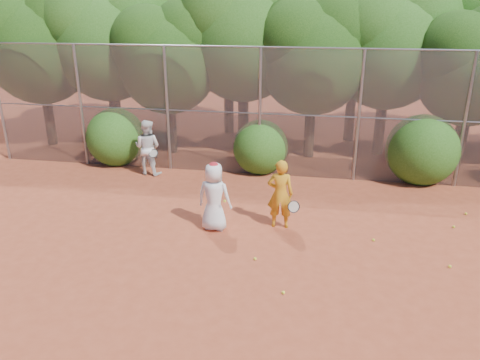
# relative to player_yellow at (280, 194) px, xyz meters

# --- Properties ---
(ground) EXTENTS (80.00, 80.00, 0.00)m
(ground) POSITION_rel_player_yellow_xyz_m (-0.03, -2.32, -0.87)
(ground) COLOR #953A21
(ground) RESTS_ON ground
(fence_back) EXTENTS (20.05, 0.09, 4.03)m
(fence_back) POSITION_rel_player_yellow_xyz_m (-0.15, 3.68, 1.18)
(fence_back) COLOR gray
(fence_back) RESTS_ON ground
(tree_0) EXTENTS (4.38, 3.81, 6.00)m
(tree_0) POSITION_rel_player_yellow_xyz_m (-9.47, 5.72, 3.06)
(tree_0) COLOR black
(tree_0) RESTS_ON ground
(tree_1) EXTENTS (4.64, 4.03, 6.35)m
(tree_1) POSITION_rel_player_yellow_xyz_m (-6.97, 6.22, 3.29)
(tree_1) COLOR black
(tree_1) RESTS_ON ground
(tree_2) EXTENTS (3.99, 3.47, 5.47)m
(tree_2) POSITION_rel_player_yellow_xyz_m (-4.48, 5.52, 2.71)
(tree_2) COLOR black
(tree_2) RESTS_ON ground
(tree_3) EXTENTS (4.89, 4.26, 6.70)m
(tree_3) POSITION_rel_player_yellow_xyz_m (-1.97, 6.52, 3.53)
(tree_3) COLOR black
(tree_3) RESTS_ON ground
(tree_4) EXTENTS (4.19, 3.64, 5.73)m
(tree_4) POSITION_rel_player_yellow_xyz_m (0.52, 5.92, 2.89)
(tree_4) COLOR black
(tree_4) RESTS_ON ground
(tree_5) EXTENTS (4.51, 3.92, 6.17)m
(tree_5) POSITION_rel_player_yellow_xyz_m (3.03, 6.72, 3.18)
(tree_5) COLOR black
(tree_5) RESTS_ON ground
(tree_6) EXTENTS (3.86, 3.36, 5.29)m
(tree_6) POSITION_rel_player_yellow_xyz_m (5.52, 5.72, 2.60)
(tree_6) COLOR black
(tree_6) RESTS_ON ground
(tree_9) EXTENTS (4.83, 4.20, 6.62)m
(tree_9) POSITION_rel_player_yellow_xyz_m (-7.97, 8.52, 3.47)
(tree_9) COLOR black
(tree_9) RESTS_ON ground
(tree_10) EXTENTS (5.15, 4.48, 7.06)m
(tree_10) POSITION_rel_player_yellow_xyz_m (-2.96, 8.73, 3.76)
(tree_10) COLOR black
(tree_10) RESTS_ON ground
(tree_11) EXTENTS (4.64, 4.03, 6.35)m
(tree_11) POSITION_rel_player_yellow_xyz_m (2.03, 8.32, 3.29)
(tree_11) COLOR black
(tree_11) RESTS_ON ground
(bush_0) EXTENTS (2.00, 2.00, 2.00)m
(bush_0) POSITION_rel_player_yellow_xyz_m (-6.03, 3.98, 0.13)
(bush_0) COLOR #214E13
(bush_0) RESTS_ON ground
(bush_1) EXTENTS (1.80, 1.80, 1.80)m
(bush_1) POSITION_rel_player_yellow_xyz_m (-1.03, 3.98, 0.03)
(bush_1) COLOR #214E13
(bush_1) RESTS_ON ground
(bush_2) EXTENTS (2.20, 2.20, 2.20)m
(bush_2) POSITION_rel_player_yellow_xyz_m (3.97, 3.98, 0.23)
(bush_2) COLOR #214E13
(bush_2) RESTS_ON ground
(player_yellow) EXTENTS (0.84, 0.54, 1.74)m
(player_yellow) POSITION_rel_player_yellow_xyz_m (0.00, 0.00, 0.00)
(player_yellow) COLOR #C58217
(player_yellow) RESTS_ON ground
(player_teen) EXTENTS (0.89, 0.63, 1.73)m
(player_teen) POSITION_rel_player_yellow_xyz_m (-1.56, -0.41, -0.01)
(player_teen) COLOR silver
(player_teen) RESTS_ON ground
(player_white) EXTENTS (0.95, 0.80, 1.79)m
(player_white) POSITION_rel_player_yellow_xyz_m (-4.56, 3.08, 0.02)
(player_white) COLOR silver
(player_white) RESTS_ON ground
(ball_0) EXTENTS (0.07, 0.07, 0.07)m
(ball_0) POSITION_rel_player_yellow_xyz_m (2.25, -0.40, -0.84)
(ball_0) COLOR yellow
(ball_0) RESTS_ON ground
(ball_1) EXTENTS (0.07, 0.07, 0.07)m
(ball_1) POSITION_rel_player_yellow_xyz_m (4.27, 0.66, -0.84)
(ball_1) COLOR yellow
(ball_1) RESTS_ON ground
(ball_2) EXTENTS (0.07, 0.07, 0.07)m
(ball_2) POSITION_rel_player_yellow_xyz_m (0.36, -2.88, -0.84)
(ball_2) COLOR yellow
(ball_2) RESTS_ON ground
(ball_3) EXTENTS (0.07, 0.07, 0.07)m
(ball_3) POSITION_rel_player_yellow_xyz_m (3.73, -1.32, -0.84)
(ball_3) COLOR yellow
(ball_3) RESTS_ON ground
(ball_4) EXTENTS (0.07, 0.07, 0.07)m
(ball_4) POSITION_rel_player_yellow_xyz_m (-0.36, -1.73, -0.84)
(ball_4) COLOR yellow
(ball_4) RESTS_ON ground
(ball_5) EXTENTS (0.07, 0.07, 0.07)m
(ball_5) POSITION_rel_player_yellow_xyz_m (4.77, 1.53, -0.84)
(ball_5) COLOR yellow
(ball_5) RESTS_ON ground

